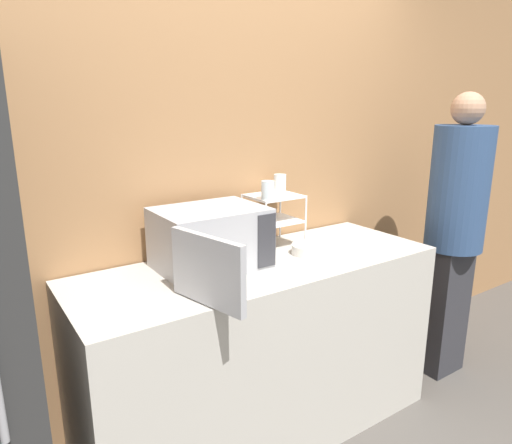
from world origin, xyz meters
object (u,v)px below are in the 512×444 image
at_px(microwave, 210,239).
at_px(glass_back_right, 280,183).
at_px(dish_rack, 274,209).
at_px(bowl, 308,249).
at_px(person, 455,223).
at_px(glass_front_left, 268,190).

bearing_deg(microwave, glass_back_right, 19.21).
xyz_separation_m(dish_rack, bowl, (0.06, -0.21, -0.18)).
bearing_deg(person, bowl, 170.60).
relative_size(microwave, glass_front_left, 7.94).
bearing_deg(glass_back_right, dish_rack, -143.54).
bearing_deg(microwave, glass_front_left, 7.32).
distance_m(microwave, person, 1.56).
distance_m(glass_front_left, person, 1.24).
xyz_separation_m(dish_rack, glass_front_left, (-0.09, -0.08, 0.13)).
height_order(microwave, bowl, microwave).
distance_m(dish_rack, glass_front_left, 0.17).
bearing_deg(glass_back_right, microwave, -160.79).
xyz_separation_m(bowl, person, (1.02, -0.17, 0.03)).
xyz_separation_m(microwave, glass_front_left, (0.36, 0.05, 0.19)).
bearing_deg(microwave, dish_rack, 15.13).
bearing_deg(bowl, glass_back_right, 84.38).
bearing_deg(glass_back_right, person, -24.34).
relative_size(glass_front_left, glass_back_right, 1.00).
bearing_deg(microwave, bowl, -10.01).
height_order(glass_front_left, bowl, glass_front_left).
height_order(glass_back_right, person, person).
bearing_deg(person, glass_back_right, 155.66).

